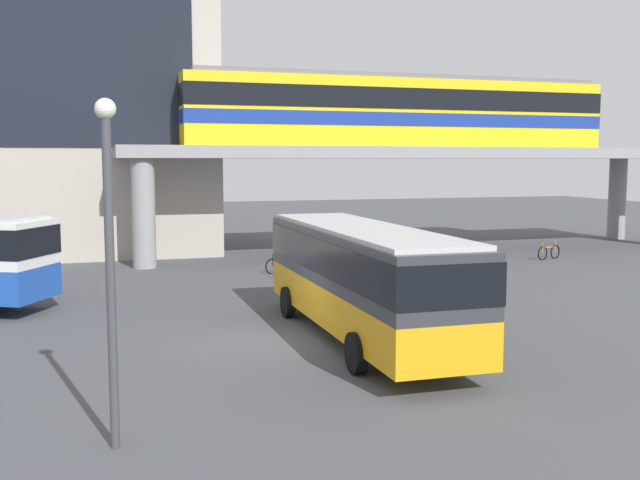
{
  "coord_description": "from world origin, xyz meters",
  "views": [
    {
      "loc": [
        -4.56,
        -19.66,
        5.05
      ],
      "look_at": [
        3.34,
        5.48,
        2.2
      ],
      "focal_mm": 41.46,
      "sensor_mm": 36.0,
      "label": 1
    }
  ],
  "objects_px": {
    "train": "(399,111)",
    "bicycle_orange": "(549,252)",
    "bicycle_blue": "(409,259)",
    "bicycle_black": "(283,265)",
    "bus_main": "(362,270)"
  },
  "relations": [
    {
      "from": "train",
      "to": "bicycle_orange",
      "type": "bearing_deg",
      "value": -40.35
    },
    {
      "from": "train",
      "to": "bicycle_blue",
      "type": "xyz_separation_m",
      "value": [
        -1.75,
        -5.4,
        -7.36
      ]
    },
    {
      "from": "bicycle_blue",
      "to": "bicycle_orange",
      "type": "relative_size",
      "value": 1.05
    },
    {
      "from": "bicycle_blue",
      "to": "bicycle_black",
      "type": "height_order",
      "value": "same"
    },
    {
      "from": "train",
      "to": "bicycle_black",
      "type": "xyz_separation_m",
      "value": [
        -8.02,
        -5.63,
        -7.36
      ]
    },
    {
      "from": "train",
      "to": "bus_main",
      "type": "height_order",
      "value": "train"
    },
    {
      "from": "bus_main",
      "to": "bicycle_blue",
      "type": "bearing_deg",
      "value": 60.51
    },
    {
      "from": "bicycle_blue",
      "to": "bus_main",
      "type": "bearing_deg",
      "value": -119.49
    },
    {
      "from": "bus_main",
      "to": "bicycle_black",
      "type": "relative_size",
      "value": 6.27
    },
    {
      "from": "bicycle_blue",
      "to": "bicycle_orange",
      "type": "bearing_deg",
      "value": 1.38
    },
    {
      "from": "bus_main",
      "to": "bicycle_blue",
      "type": "distance_m",
      "value": 14.93
    },
    {
      "from": "train",
      "to": "bicycle_black",
      "type": "height_order",
      "value": "train"
    },
    {
      "from": "train",
      "to": "bicycle_blue",
      "type": "bearing_deg",
      "value": -107.98
    },
    {
      "from": "bus_main",
      "to": "bicycle_orange",
      "type": "distance_m",
      "value": 20.13
    },
    {
      "from": "train",
      "to": "bicycle_black",
      "type": "bearing_deg",
      "value": -144.92
    }
  ]
}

